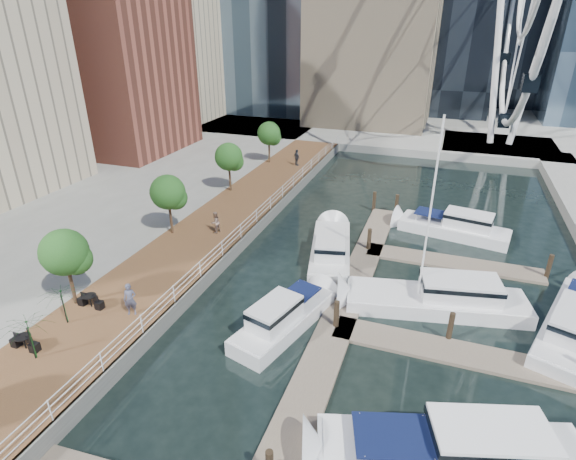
# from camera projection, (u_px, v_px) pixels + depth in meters

# --- Properties ---
(ground) EXTENTS (520.00, 520.00, 0.00)m
(ground) POSITION_uv_depth(u_px,v_px,m) (223.00, 422.00, 19.39)
(ground) COLOR black
(ground) RESTS_ON ground
(boardwalk) EXTENTS (6.00, 60.00, 1.00)m
(boardwalk) POSITION_uv_depth(u_px,v_px,m) (207.00, 238.00, 34.71)
(boardwalk) COLOR brown
(boardwalk) RESTS_ON ground
(seawall) EXTENTS (0.25, 60.00, 1.00)m
(seawall) POSITION_uv_depth(u_px,v_px,m) (243.00, 244.00, 33.79)
(seawall) COLOR #595954
(seawall) RESTS_ON ground
(land_far) EXTENTS (200.00, 114.00, 1.00)m
(land_far) POSITION_uv_depth(u_px,v_px,m) (421.00, 91.00, 106.16)
(land_far) COLOR gray
(land_far) RESTS_ON ground
(pier) EXTENTS (14.00, 12.00, 1.00)m
(pier) POSITION_uv_depth(u_px,v_px,m) (498.00, 147.00, 59.26)
(pier) COLOR gray
(pier) RESTS_ON ground
(railing) EXTENTS (0.10, 60.00, 1.05)m
(railing) POSITION_uv_depth(u_px,v_px,m) (241.00, 231.00, 33.39)
(railing) COLOR white
(railing) RESTS_ON boardwalk
(floating_docks) EXTENTS (16.00, 34.00, 2.60)m
(floating_docks) POSITION_uv_depth(u_px,v_px,m) (430.00, 319.00, 25.27)
(floating_docks) COLOR #6D6051
(floating_docks) RESTS_ON ground
(midrise_condos) EXTENTS (19.00, 67.00, 28.00)m
(midrise_condos) POSITION_uv_depth(u_px,v_px,m) (45.00, 45.00, 46.78)
(midrise_condos) COLOR #BCAD8E
(midrise_condos) RESTS_ON ground
(street_trees) EXTENTS (2.60, 42.60, 4.60)m
(street_trees) POSITION_uv_depth(u_px,v_px,m) (168.00, 192.00, 32.98)
(street_trees) COLOR #3F2B1C
(street_trees) RESTS_ON ground
(pedestrian_near) EXTENTS (0.81, 0.70, 1.89)m
(pedestrian_near) POSITION_uv_depth(u_px,v_px,m) (130.00, 299.00, 24.49)
(pedestrian_near) COLOR #47495F
(pedestrian_near) RESTS_ON boardwalk
(pedestrian_mid) EXTENTS (0.83, 0.95, 1.68)m
(pedestrian_mid) POSITION_uv_depth(u_px,v_px,m) (215.00, 222.00, 34.06)
(pedestrian_mid) COLOR gray
(pedestrian_mid) RESTS_ON boardwalk
(pedestrian_far) EXTENTS (1.11, 0.98, 1.80)m
(pedestrian_far) POSITION_uv_depth(u_px,v_px,m) (297.00, 157.00, 49.90)
(pedestrian_far) COLOR #353843
(pedestrian_far) RESTS_ON boardwalk
(moored_yachts) EXTENTS (20.54, 36.28, 11.50)m
(moored_yachts) POSITION_uv_depth(u_px,v_px,m) (428.00, 311.00, 26.80)
(moored_yachts) COLOR white
(moored_yachts) RESTS_ON ground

